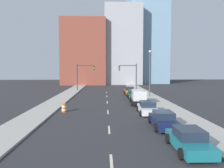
{
  "coord_description": "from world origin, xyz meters",
  "views": [
    {
      "loc": [
        -0.33,
        -3.9,
        4.93
      ],
      "look_at": [
        0.97,
        36.47,
        2.2
      ],
      "focal_mm": 35.0,
      "sensor_mm": 36.0,
      "label": 1
    }
  ],
  "objects_px": {
    "street_lamp": "(150,70)",
    "sedan_orange": "(129,91)",
    "box_truck_black": "(139,97)",
    "traffic_barrel": "(64,108)",
    "traffic_signal_right": "(131,73)",
    "sedan_green": "(133,94)",
    "traffic_signal_left": "(82,73)",
    "sedan_white": "(147,108)",
    "sedan_teal": "(189,140)",
    "sedan_navy": "(163,120)"
  },
  "relations": [
    {
      "from": "traffic_barrel",
      "to": "sedan_white",
      "type": "relative_size",
      "value": 0.21
    },
    {
      "from": "street_lamp",
      "to": "traffic_signal_right",
      "type": "bearing_deg",
      "value": 98.77
    },
    {
      "from": "box_truck_black",
      "to": "sedan_orange",
      "type": "height_order",
      "value": "box_truck_black"
    },
    {
      "from": "sedan_navy",
      "to": "sedan_white",
      "type": "relative_size",
      "value": 1.03
    },
    {
      "from": "traffic_barrel",
      "to": "sedan_orange",
      "type": "distance_m",
      "value": 19.97
    },
    {
      "from": "traffic_signal_left",
      "to": "traffic_barrel",
      "type": "distance_m",
      "value": 25.71
    },
    {
      "from": "sedan_teal",
      "to": "traffic_signal_left",
      "type": "bearing_deg",
      "value": 106.1
    },
    {
      "from": "street_lamp",
      "to": "sedan_navy",
      "type": "xyz_separation_m",
      "value": [
        -3.0,
        -20.36,
        -4.17
      ]
    },
    {
      "from": "street_lamp",
      "to": "sedan_orange",
      "type": "xyz_separation_m",
      "value": [
        -3.15,
        4.16,
        -4.1
      ]
    },
    {
      "from": "traffic_signal_right",
      "to": "street_lamp",
      "type": "xyz_separation_m",
      "value": [
        1.86,
        -12.08,
        0.79
      ]
    },
    {
      "from": "box_truck_black",
      "to": "sedan_green",
      "type": "distance_m",
      "value": 6.59
    },
    {
      "from": "traffic_signal_right",
      "to": "street_lamp",
      "type": "height_order",
      "value": "street_lamp"
    },
    {
      "from": "sedan_white",
      "to": "sedan_orange",
      "type": "bearing_deg",
      "value": 91.49
    },
    {
      "from": "traffic_barrel",
      "to": "sedan_white",
      "type": "distance_m",
      "value": 9.55
    },
    {
      "from": "traffic_barrel",
      "to": "sedan_white",
      "type": "xyz_separation_m",
      "value": [
        9.46,
        -1.26,
        0.16
      ]
    },
    {
      "from": "sedan_orange",
      "to": "street_lamp",
      "type": "bearing_deg",
      "value": -51.26
    },
    {
      "from": "traffic_barrel",
      "to": "sedan_navy",
      "type": "distance_m",
      "value": 11.96
    },
    {
      "from": "traffic_barrel",
      "to": "sedan_green",
      "type": "bearing_deg",
      "value": 51.71
    },
    {
      "from": "traffic_signal_right",
      "to": "sedan_green",
      "type": "distance_m",
      "value": 13.82
    },
    {
      "from": "traffic_signal_right",
      "to": "sedan_green",
      "type": "xyz_separation_m",
      "value": [
        -1.26,
        -13.34,
        -3.38
      ]
    },
    {
      "from": "traffic_barrel",
      "to": "sedan_navy",
      "type": "relative_size",
      "value": 0.2
    },
    {
      "from": "street_lamp",
      "to": "sedan_orange",
      "type": "relative_size",
      "value": 1.75
    },
    {
      "from": "traffic_signal_left",
      "to": "street_lamp",
      "type": "height_order",
      "value": "street_lamp"
    },
    {
      "from": "sedan_navy",
      "to": "box_truck_black",
      "type": "relative_size",
      "value": 0.82
    },
    {
      "from": "traffic_signal_left",
      "to": "sedan_orange",
      "type": "relative_size",
      "value": 1.31
    },
    {
      "from": "sedan_green",
      "to": "traffic_signal_right",
      "type": "bearing_deg",
      "value": 86.08
    },
    {
      "from": "traffic_signal_right",
      "to": "box_truck_black",
      "type": "height_order",
      "value": "traffic_signal_right"
    },
    {
      "from": "street_lamp",
      "to": "box_truck_black",
      "type": "distance_m",
      "value": 9.3
    },
    {
      "from": "traffic_signal_right",
      "to": "sedan_orange",
      "type": "height_order",
      "value": "traffic_signal_right"
    },
    {
      "from": "box_truck_black",
      "to": "street_lamp",
      "type": "bearing_deg",
      "value": 70.65
    },
    {
      "from": "sedan_navy",
      "to": "sedan_green",
      "type": "distance_m",
      "value": 19.11
    },
    {
      "from": "traffic_signal_left",
      "to": "sedan_white",
      "type": "xyz_separation_m",
      "value": [
        9.98,
        -26.72,
        -3.38
      ]
    },
    {
      "from": "sedan_green",
      "to": "sedan_orange",
      "type": "bearing_deg",
      "value": 91.73
    },
    {
      "from": "traffic_signal_right",
      "to": "sedan_orange",
      "type": "xyz_separation_m",
      "value": [
        -1.29,
        -7.92,
        -3.32
      ]
    },
    {
      "from": "street_lamp",
      "to": "sedan_orange",
      "type": "height_order",
      "value": "street_lamp"
    },
    {
      "from": "traffic_barrel",
      "to": "box_truck_black",
      "type": "relative_size",
      "value": 0.17
    },
    {
      "from": "sedan_green",
      "to": "street_lamp",
      "type": "bearing_deg",
      "value": 23.3
    },
    {
      "from": "sedan_teal",
      "to": "sedan_navy",
      "type": "relative_size",
      "value": 0.91
    },
    {
      "from": "street_lamp",
      "to": "sedan_white",
      "type": "relative_size",
      "value": 1.82
    },
    {
      "from": "sedan_teal",
      "to": "box_truck_black",
      "type": "bearing_deg",
      "value": 91.78
    },
    {
      "from": "sedan_orange",
      "to": "sedan_green",
      "type": "bearing_deg",
      "value": -88.15
    },
    {
      "from": "traffic_signal_left",
      "to": "street_lamp",
      "type": "bearing_deg",
      "value": -42.44
    },
    {
      "from": "traffic_signal_left",
      "to": "sedan_white",
      "type": "distance_m",
      "value": 28.72
    },
    {
      "from": "street_lamp",
      "to": "sedan_navy",
      "type": "height_order",
      "value": "street_lamp"
    },
    {
      "from": "traffic_signal_right",
      "to": "sedan_orange",
      "type": "distance_m",
      "value": 8.68
    },
    {
      "from": "traffic_signal_right",
      "to": "box_truck_black",
      "type": "bearing_deg",
      "value": -93.77
    },
    {
      "from": "traffic_signal_left",
      "to": "street_lamp",
      "type": "distance_m",
      "value": 17.92
    },
    {
      "from": "sedan_white",
      "to": "traffic_barrel",
      "type": "bearing_deg",
      "value": 174.16
    },
    {
      "from": "sedan_navy",
      "to": "traffic_signal_left",
      "type": "bearing_deg",
      "value": 109.05
    },
    {
      "from": "traffic_signal_left",
      "to": "sedan_green",
      "type": "distance_m",
      "value": 17.06
    }
  ]
}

